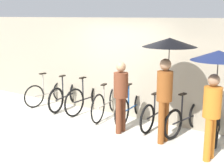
# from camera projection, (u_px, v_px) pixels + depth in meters

# --- Properties ---
(ground_plane) EXTENTS (30.00, 30.00, 0.00)m
(ground_plane) POSITION_uv_depth(u_px,v_px,m) (87.00, 135.00, 6.91)
(ground_plane) COLOR beige
(back_wall) EXTENTS (13.06, 0.12, 2.54)m
(back_wall) POSITION_uv_depth(u_px,v_px,m) (127.00, 68.00, 7.99)
(back_wall) COLOR gray
(back_wall) RESTS_ON ground
(parked_bicycle_0) EXTENTS (0.47, 1.62, 0.99)m
(parked_bicycle_0) POSITION_uv_depth(u_px,v_px,m) (49.00, 92.00, 9.23)
(parked_bicycle_0) COLOR black
(parked_bicycle_0) RESTS_ON ground
(parked_bicycle_1) EXTENTS (0.46, 1.74, 1.09)m
(parked_bicycle_1) POSITION_uv_depth(u_px,v_px,m) (67.00, 95.00, 8.85)
(parked_bicycle_1) COLOR black
(parked_bicycle_1) RESTS_ON ground
(parked_bicycle_2) EXTENTS (0.44, 1.82, 1.06)m
(parked_bicycle_2) POSITION_uv_depth(u_px,v_px,m) (88.00, 98.00, 8.52)
(parked_bicycle_2) COLOR black
(parked_bicycle_2) RESTS_ON ground
(parked_bicycle_3) EXTENTS (0.49, 1.77, 1.02)m
(parked_bicycle_3) POSITION_uv_depth(u_px,v_px,m) (107.00, 102.00, 8.07)
(parked_bicycle_3) COLOR black
(parked_bicycle_3) RESTS_ON ground
(parked_bicycle_4) EXTENTS (0.44, 1.74, 0.99)m
(parked_bicycle_4) POSITION_uv_depth(u_px,v_px,m) (132.00, 107.00, 7.74)
(parked_bicycle_4) COLOR black
(parked_bicycle_4) RESTS_ON ground
(parked_bicycle_5) EXTENTS (0.44, 1.75, 1.11)m
(parked_bicycle_5) POSITION_uv_depth(u_px,v_px,m) (158.00, 112.00, 7.37)
(parked_bicycle_5) COLOR black
(parked_bicycle_5) RESTS_ON ground
(parked_bicycle_6) EXTENTS (0.50, 1.61, 1.02)m
(parked_bicycle_6) POSITION_uv_depth(u_px,v_px,m) (186.00, 118.00, 6.94)
(parked_bicycle_6) COLOR black
(parked_bicycle_6) RESTS_ON ground
(parked_bicycle_7) EXTENTS (0.50, 1.63, 1.09)m
(parked_bicycle_7) POSITION_uv_depth(u_px,v_px,m) (218.00, 123.00, 6.61)
(parked_bicycle_7) COLOR black
(parked_bicycle_7) RESTS_ON ground
(pedestrian_leading) EXTENTS (0.32, 0.32, 1.61)m
(pedestrian_leading) POSITION_uv_depth(u_px,v_px,m) (121.00, 92.00, 6.88)
(pedestrian_leading) COLOR brown
(pedestrian_leading) RESTS_ON ground
(pedestrian_center) EXTENTS (1.09, 1.09, 2.16)m
(pedestrian_center) POSITION_uv_depth(u_px,v_px,m) (168.00, 59.00, 6.22)
(pedestrian_center) COLOR brown
(pedestrian_center) RESTS_ON ground
(pedestrian_trailing) EXTENTS (0.98, 0.98, 2.00)m
(pedestrian_trailing) POSITION_uv_depth(u_px,v_px,m) (216.00, 75.00, 5.48)
(pedestrian_trailing) COLOR #C66B1E
(pedestrian_trailing) RESTS_ON ground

